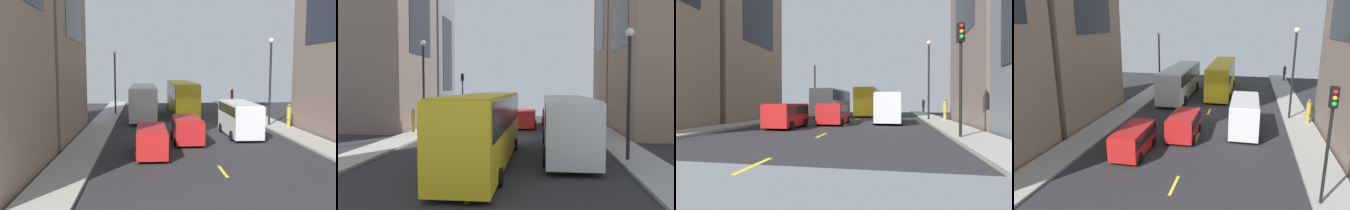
{
  "view_description": "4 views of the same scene",
  "coord_description": "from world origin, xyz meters",
  "views": [
    {
      "loc": [
        -3.91,
        -30.89,
        5.15
      ],
      "look_at": [
        -1.88,
        -1.21,
        2.02
      ],
      "focal_mm": 37.51,
      "sensor_mm": 36.0,
      "label": 1
    },
    {
      "loc": [
        -2.56,
        26.39,
        3.98
      ],
      "look_at": [
        0.18,
        0.27,
        2.6
      ],
      "focal_mm": 36.99,
      "sensor_mm": 36.0,
      "label": 2
    },
    {
      "loc": [
        3.93,
        -27.94,
        1.8
      ],
      "look_at": [
        -1.19,
        -1.44,
        1.52
      ],
      "focal_mm": 28.63,
      "sensor_mm": 36.0,
      "label": 3
    },
    {
      "loc": [
        3.43,
        -27.92,
        8.11
      ],
      "look_at": [
        -1.91,
        -3.24,
        1.38
      ],
      "focal_mm": 33.1,
      "sensor_mm": 36.0,
      "label": 4
    }
  ],
  "objects": [
    {
      "name": "streetcar_yellow",
      "position": [
        0.34,
        8.87,
        2.12
      ],
      "size": [
        2.7,
        12.96,
        3.59
      ],
      "color": "yellow",
      "rests_on": "ground"
    },
    {
      "name": "lane_stripe_1",
      "position": [
        0.0,
        -14.0,
        0.01
      ],
      "size": [
        0.16,
        2.0,
        0.01
      ],
      "primitive_type": "cube",
      "color": "yellow",
      "rests_on": "ground"
    },
    {
      "name": "streetlamp_far",
      "position": [
        -7.07,
        7.73,
        4.37
      ],
      "size": [
        0.44,
        0.44,
        6.87
      ],
      "color": "black",
      "rests_on": "ground"
    },
    {
      "name": "car_red_0",
      "position": [
        -0.96,
        -6.95,
        1.02
      ],
      "size": [
        2.06,
        4.11,
        1.73
      ],
      "color": "red",
      "rests_on": "ground"
    },
    {
      "name": "traffic_light_near_corner",
      "position": [
        6.97,
        -14.39,
        3.95
      ],
      "size": [
        0.32,
        0.44,
        5.42
      ],
      "color": "black",
      "rests_on": "ground"
    },
    {
      "name": "city_bus_white",
      "position": [
        -4.01,
        5.57,
        2.01
      ],
      "size": [
        2.8,
        11.63,
        3.35
      ],
      "color": "silver",
      "rests_on": "ground"
    },
    {
      "name": "delivery_van_white",
      "position": [
        3.31,
        -4.92,
        1.51
      ],
      "size": [
        2.25,
        5.63,
        2.58
      ],
      "color": "white",
      "rests_on": "ground"
    },
    {
      "name": "sidewalk_east",
      "position": [
        7.73,
        0.0,
        0.07
      ],
      "size": [
        2.31,
        44.0,
        0.15
      ],
      "primitive_type": "cube",
      "color": "#9E9B93",
      "rests_on": "ground"
    },
    {
      "name": "streetlamp_near",
      "position": [
        7.07,
        -0.96,
        4.75
      ],
      "size": [
        0.44,
        0.44,
        7.58
      ],
      "color": "black",
      "rests_on": "ground"
    },
    {
      "name": "lane_stripe_5",
      "position": [
        0.0,
        14.0,
        0.01
      ],
      "size": [
        0.16,
        2.0,
        0.01
      ],
      "primitive_type": "cube",
      "color": "yellow",
      "rests_on": "ground"
    },
    {
      "name": "ground_plane",
      "position": [
        0.0,
        0.0,
        0.0
      ],
      "size": [
        41.77,
        41.77,
        0.0
      ],
      "primitive_type": "plane",
      "color": "#28282B"
    },
    {
      "name": "pedestrian_walking_far",
      "position": [
        8.38,
        -2.08,
        1.2
      ],
      "size": [
        0.37,
        0.37,
        1.99
      ],
      "rotation": [
        0.0,
        0.0,
        4.44
      ],
      "color": "gold",
      "rests_on": "ground"
    },
    {
      "name": "pedestrian_crossing_mid",
      "position": [
        8.4,
        17.45,
        1.3
      ],
      "size": [
        0.39,
        0.39,
        2.17
      ],
      "rotation": [
        0.0,
        0.0,
        5.63
      ],
      "color": "#336B38",
      "rests_on": "ground"
    },
    {
      "name": "sidewalk_west",
      "position": [
        -7.73,
        0.0,
        0.07
      ],
      "size": [
        2.31,
        44.0,
        0.15
      ],
      "primitive_type": "cube",
      "color": "#9E9B93",
      "rests_on": "ground"
    },
    {
      "name": "lane_stripe_6",
      "position": [
        0.0,
        21.0,
        0.01
      ],
      "size": [
        0.16,
        2.0,
        0.01
      ],
      "primitive_type": "cube",
      "color": "yellow",
      "rests_on": "ground"
    },
    {
      "name": "car_red_1",
      "position": [
        -3.48,
        -10.47,
        1.0
      ],
      "size": [
        1.92,
        4.22,
        1.7
      ],
      "color": "red",
      "rests_on": "ground"
    },
    {
      "name": "lane_stripe_3",
      "position": [
        0.0,
        0.0,
        0.01
      ],
      "size": [
        0.16,
        2.0,
        0.01
      ],
      "primitive_type": "cube",
      "color": "yellow",
      "rests_on": "ground"
    },
    {
      "name": "lane_stripe_4",
      "position": [
        0.0,
        7.0,
        0.01
      ],
      "size": [
        0.16,
        2.0,
        0.01
      ],
      "primitive_type": "cube",
      "color": "yellow",
      "rests_on": "ground"
    },
    {
      "name": "lane_stripe_2",
      "position": [
        0.0,
        -7.0,
        0.01
      ],
      "size": [
        0.16,
        2.0,
        0.01
      ],
      "primitive_type": "cube",
      "color": "yellow",
      "rests_on": "ground"
    }
  ]
}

